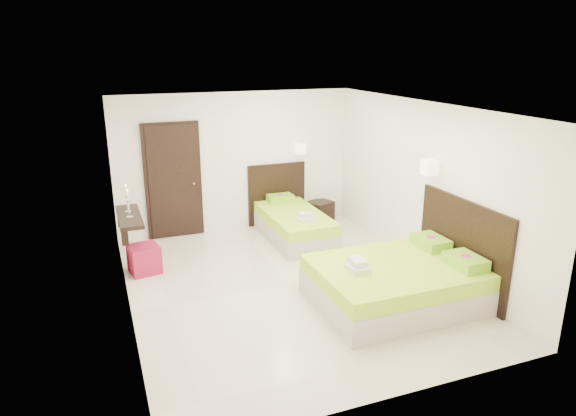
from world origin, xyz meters
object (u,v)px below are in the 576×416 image
object	(u,v)px
bed_single	(293,222)
ottoman	(144,259)
nightstand	(320,211)
bed_double	(401,280)

from	to	relation	value
bed_single	ottoman	world-z (taller)	bed_single
nightstand	ottoman	world-z (taller)	ottoman
bed_single	nightstand	world-z (taller)	bed_single
nightstand	ottoman	bearing A→B (deg)	177.33
nightstand	ottoman	distance (m)	3.81
bed_double	nightstand	world-z (taller)	bed_double
ottoman	bed_single	bearing A→B (deg)	12.63
bed_double	nightstand	bearing A→B (deg)	83.42
bed_single	ottoman	bearing A→B (deg)	-167.37
bed_single	ottoman	distance (m)	2.79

